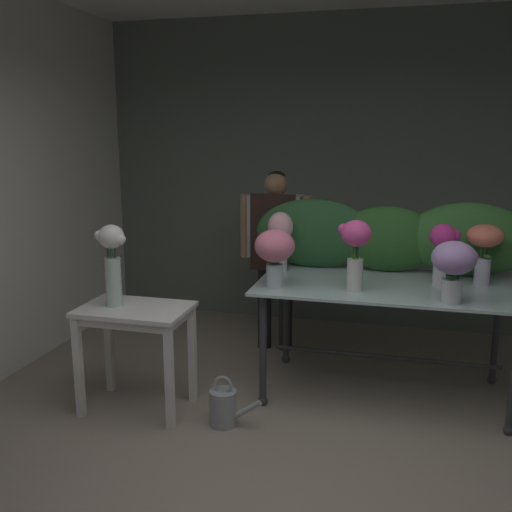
{
  "coord_description": "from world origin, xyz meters",
  "views": [
    {
      "loc": [
        0.51,
        -2.45,
        1.9
      ],
      "look_at": [
        -0.46,
        1.28,
        1.06
      ],
      "focal_mm": 40.44,
      "sensor_mm": 36.0,
      "label": 1
    }
  ],
  "objects_px": {
    "florist": "(275,241)",
    "vase_fuchsia_stock": "(355,247)",
    "vase_coral_peonies": "(484,245)",
    "display_table_glass": "(387,300)",
    "watering_can": "(224,407)",
    "vase_white_roses_tall": "(112,261)",
    "vase_rosy_lilies": "(275,251)",
    "vase_blush_freesia": "(281,236)",
    "vase_magenta_snapdragons": "(443,249)",
    "vase_lilac_tulips": "(454,264)",
    "side_table_white": "(135,323)"
  },
  "relations": [
    {
      "from": "vase_blush_freesia",
      "to": "florist",
      "type": "bearing_deg",
      "value": 106.85
    },
    {
      "from": "display_table_glass",
      "to": "side_table_white",
      "type": "relative_size",
      "value": 2.47
    },
    {
      "from": "vase_blush_freesia",
      "to": "vase_coral_peonies",
      "type": "height_order",
      "value": "vase_blush_freesia"
    },
    {
      "from": "vase_coral_peonies",
      "to": "watering_can",
      "type": "distance_m",
      "value": 2.1
    },
    {
      "from": "vase_rosy_lilies",
      "to": "watering_can",
      "type": "xyz_separation_m",
      "value": [
        -0.23,
        -0.45,
        -0.97
      ]
    },
    {
      "from": "vase_rosy_lilies",
      "to": "vase_fuchsia_stock",
      "type": "bearing_deg",
      "value": 4.92
    },
    {
      "from": "side_table_white",
      "to": "vase_blush_freesia",
      "type": "height_order",
      "value": "vase_blush_freesia"
    },
    {
      "from": "side_table_white",
      "to": "florist",
      "type": "height_order",
      "value": "florist"
    },
    {
      "from": "display_table_glass",
      "to": "vase_blush_freesia",
      "type": "height_order",
      "value": "vase_blush_freesia"
    },
    {
      "from": "side_table_white",
      "to": "vase_rosy_lilies",
      "type": "bearing_deg",
      "value": 23.03
    },
    {
      "from": "vase_blush_freesia",
      "to": "vase_lilac_tulips",
      "type": "distance_m",
      "value": 1.34
    },
    {
      "from": "florist",
      "to": "watering_can",
      "type": "bearing_deg",
      "value": -90.69
    },
    {
      "from": "florist",
      "to": "vase_coral_peonies",
      "type": "distance_m",
      "value": 1.71
    },
    {
      "from": "display_table_glass",
      "to": "florist",
      "type": "xyz_separation_m",
      "value": [
        -0.97,
        0.69,
        0.26
      ]
    },
    {
      "from": "vase_lilac_tulips",
      "to": "watering_can",
      "type": "distance_m",
      "value": 1.74
    },
    {
      "from": "vase_fuchsia_stock",
      "to": "vase_blush_freesia",
      "type": "bearing_deg",
      "value": 145.08
    },
    {
      "from": "watering_can",
      "to": "vase_white_roses_tall",
      "type": "bearing_deg",
      "value": 174.59
    },
    {
      "from": "side_table_white",
      "to": "vase_fuchsia_stock",
      "type": "xyz_separation_m",
      "value": [
        1.43,
        0.42,
        0.52
      ]
    },
    {
      "from": "vase_rosy_lilies",
      "to": "vase_magenta_snapdragons",
      "type": "bearing_deg",
      "value": 16.55
    },
    {
      "from": "watering_can",
      "to": "display_table_glass",
      "type": "bearing_deg",
      "value": 36.75
    },
    {
      "from": "display_table_glass",
      "to": "vase_blush_freesia",
      "type": "xyz_separation_m",
      "value": [
        -0.82,
        0.18,
        0.4
      ]
    },
    {
      "from": "vase_coral_peonies",
      "to": "florist",
      "type": "bearing_deg",
      "value": 161.08
    },
    {
      "from": "florist",
      "to": "vase_fuchsia_stock",
      "type": "distance_m",
      "value": 1.21
    },
    {
      "from": "vase_blush_freesia",
      "to": "vase_coral_peonies",
      "type": "xyz_separation_m",
      "value": [
        1.46,
        -0.04,
        0.01
      ]
    },
    {
      "from": "vase_white_roses_tall",
      "to": "vase_fuchsia_stock",
      "type": "bearing_deg",
      "value": 15.07
    },
    {
      "from": "vase_white_roses_tall",
      "to": "florist",
      "type": "bearing_deg",
      "value": 58.99
    },
    {
      "from": "vase_white_roses_tall",
      "to": "watering_can",
      "type": "bearing_deg",
      "value": -5.41
    },
    {
      "from": "vase_coral_peonies",
      "to": "vase_rosy_lilies",
      "type": "relative_size",
      "value": 1.06
    },
    {
      "from": "vase_blush_freesia",
      "to": "watering_can",
      "type": "relative_size",
      "value": 1.31
    },
    {
      "from": "vase_coral_peonies",
      "to": "display_table_glass",
      "type": "bearing_deg",
      "value": -167.83
    },
    {
      "from": "vase_lilac_tulips",
      "to": "vase_rosy_lilies",
      "type": "relative_size",
      "value": 0.98
    },
    {
      "from": "vase_magenta_snapdragons",
      "to": "vase_white_roses_tall",
      "type": "bearing_deg",
      "value": -161.74
    },
    {
      "from": "display_table_glass",
      "to": "side_table_white",
      "type": "xyz_separation_m",
      "value": [
        -1.64,
        -0.66,
        -0.09
      ]
    },
    {
      "from": "display_table_glass",
      "to": "vase_magenta_snapdragons",
      "type": "distance_m",
      "value": 0.53
    },
    {
      "from": "vase_fuchsia_stock",
      "to": "florist",
      "type": "bearing_deg",
      "value": 129.07
    },
    {
      "from": "display_table_glass",
      "to": "watering_can",
      "type": "height_order",
      "value": "display_table_glass"
    },
    {
      "from": "side_table_white",
      "to": "vase_rosy_lilies",
      "type": "height_order",
      "value": "vase_rosy_lilies"
    },
    {
      "from": "vase_white_roses_tall",
      "to": "watering_can",
      "type": "height_order",
      "value": "vase_white_roses_tall"
    },
    {
      "from": "vase_lilac_tulips",
      "to": "display_table_glass",
      "type": "bearing_deg",
      "value": 137.68
    },
    {
      "from": "vase_fuchsia_stock",
      "to": "display_table_glass",
      "type": "bearing_deg",
      "value": 48.05
    },
    {
      "from": "side_table_white",
      "to": "vase_blush_freesia",
      "type": "distance_m",
      "value": 1.27
    },
    {
      "from": "vase_blush_freesia",
      "to": "vase_magenta_snapdragons",
      "type": "height_order",
      "value": "vase_blush_freesia"
    },
    {
      "from": "florist",
      "to": "watering_can",
      "type": "distance_m",
      "value": 1.66
    },
    {
      "from": "side_table_white",
      "to": "florist",
      "type": "xyz_separation_m",
      "value": [
        0.67,
        1.35,
        0.35
      ]
    },
    {
      "from": "side_table_white",
      "to": "vase_rosy_lilies",
      "type": "relative_size",
      "value": 1.82
    },
    {
      "from": "vase_fuchsia_stock",
      "to": "vase_rosy_lilies",
      "type": "height_order",
      "value": "vase_fuchsia_stock"
    },
    {
      "from": "florist",
      "to": "vase_white_roses_tall",
      "type": "distance_m",
      "value": 1.58
    },
    {
      "from": "side_table_white",
      "to": "florist",
      "type": "bearing_deg",
      "value": 63.75
    },
    {
      "from": "display_table_glass",
      "to": "side_table_white",
      "type": "height_order",
      "value": "display_table_glass"
    },
    {
      "from": "vase_white_roses_tall",
      "to": "vase_magenta_snapdragons",
      "type": "bearing_deg",
      "value": 18.26
    }
  ]
}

